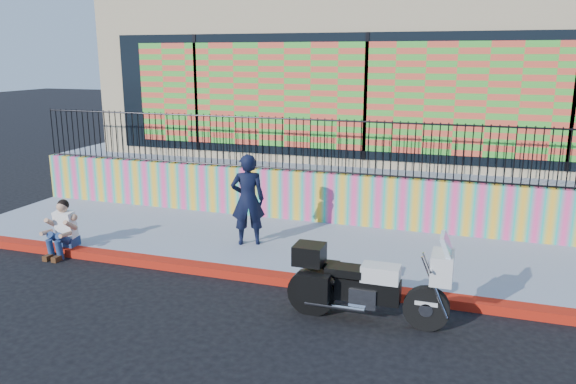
% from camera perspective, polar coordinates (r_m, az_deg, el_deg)
% --- Properties ---
extents(ground, '(90.00, 90.00, 0.00)m').
position_cam_1_polar(ground, '(9.50, 2.55, -9.63)').
color(ground, black).
rests_on(ground, ground).
extents(red_curb, '(16.00, 0.30, 0.15)m').
position_cam_1_polar(red_curb, '(9.47, 2.55, -9.22)').
color(red_curb, '#B0210C').
rests_on(red_curb, ground).
extents(sidewalk, '(16.00, 3.00, 0.15)m').
position_cam_1_polar(sidewalk, '(10.96, 4.96, -5.99)').
color(sidewalk, '#868FA1').
rests_on(sidewalk, ground).
extents(mural_wall, '(16.00, 0.20, 1.10)m').
position_cam_1_polar(mural_wall, '(12.27, 6.80, -0.82)').
color(mural_wall, '#FF438B').
rests_on(mural_wall, sidewalk).
extents(metal_fence, '(15.80, 0.04, 1.20)m').
position_cam_1_polar(metal_fence, '(12.03, 6.95, 4.48)').
color(metal_fence, black).
rests_on(metal_fence, mural_wall).
extents(elevated_platform, '(16.00, 10.00, 1.25)m').
position_cam_1_polar(elevated_platform, '(17.20, 10.32, 3.01)').
color(elevated_platform, '#868FA1').
rests_on(elevated_platform, ground).
extents(storefront_building, '(14.00, 8.06, 4.00)m').
position_cam_1_polar(storefront_building, '(16.70, 10.60, 11.75)').
color(storefront_building, tan).
rests_on(storefront_building, elevated_platform).
extents(police_motorcycle, '(2.31, 0.76, 1.44)m').
position_cam_1_polar(police_motorcycle, '(8.22, 7.82, -9.04)').
color(police_motorcycle, black).
rests_on(police_motorcycle, ground).
extents(police_officer, '(0.77, 0.65, 1.79)m').
position_cam_1_polar(police_officer, '(10.88, -4.11, -0.78)').
color(police_officer, black).
rests_on(police_officer, sidewalk).
extents(seated_man, '(0.54, 0.71, 1.06)m').
position_cam_1_polar(seated_man, '(11.59, -22.09, -3.93)').
color(seated_man, navy).
rests_on(seated_man, ground).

